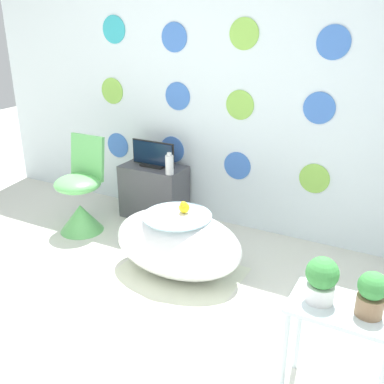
{
  "coord_description": "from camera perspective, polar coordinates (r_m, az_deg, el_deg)",
  "views": [
    {
      "loc": [
        1.73,
        -1.39,
        1.82
      ],
      "look_at": [
        0.44,
        1.02,
        0.74
      ],
      "focal_mm": 42.0,
      "sensor_mm": 36.0,
      "label": 1
    }
  ],
  "objects": [
    {
      "name": "potted_plant_right",
      "position": [
        2.18,
        21.83,
        -11.89
      ],
      "size": [
        0.13,
        0.13,
        0.22
      ],
      "color": "#8C6B4C",
      "rests_on": "side_table"
    },
    {
      "name": "potted_plant_left",
      "position": [
        2.2,
        16.14,
        -10.55
      ],
      "size": [
        0.15,
        0.15,
        0.23
      ],
      "color": "white",
      "rests_on": "side_table"
    },
    {
      "name": "tv_cabinet",
      "position": [
        4.26,
        -4.84,
        0.05
      ],
      "size": [
        0.6,
        0.33,
        0.51
      ],
      "color": "#4C4C51",
      "rests_on": "ground_plane"
    },
    {
      "name": "rug",
      "position": [
        3.37,
        -2.43,
        -10.98
      ],
      "size": [
        0.91,
        0.83,
        0.01
      ],
      "color": "silver",
      "rests_on": "ground_plane"
    },
    {
      "name": "rubber_duck",
      "position": [
        3.22,
        -1.02,
        -1.93
      ],
      "size": [
        0.08,
        0.09,
        0.09
      ],
      "color": "yellow",
      "rests_on": "bathtub"
    },
    {
      "name": "tv",
      "position": [
        4.14,
        -4.98,
        4.64
      ],
      "size": [
        0.44,
        0.12,
        0.24
      ],
      "color": "black",
      "rests_on": "tv_cabinet"
    },
    {
      "name": "vase",
      "position": [
        3.92,
        -2.88,
        3.51
      ],
      "size": [
        0.07,
        0.07,
        0.2
      ],
      "color": "white",
      "rests_on": "tv_cabinet"
    },
    {
      "name": "chair",
      "position": [
        4.08,
        -13.99,
        -1.14
      ],
      "size": [
        0.41,
        0.41,
        0.85
      ],
      "color": "#66C166",
      "rests_on": "ground_plane"
    },
    {
      "name": "bathtub",
      "position": [
        3.34,
        -1.84,
        -6.49
      ],
      "size": [
        1.0,
        0.61,
        0.49
      ],
      "color": "white",
      "rests_on": "ground_plane"
    },
    {
      "name": "side_table",
      "position": [
        2.33,
        18.29,
        -15.95
      ],
      "size": [
        0.49,
        0.31,
        0.56
      ],
      "color": "silver",
      "rests_on": "ground_plane"
    },
    {
      "name": "wall_back_dotted",
      "position": [
        3.96,
        2.17,
        14.1
      ],
      "size": [
        4.8,
        0.05,
        2.6
      ],
      "color": "white",
      "rests_on": "ground_plane"
    },
    {
      "name": "ground_plane",
      "position": [
        2.87,
        -18.62,
        -19.09
      ],
      "size": [
        12.0,
        12.0,
        0.0
      ],
      "primitive_type": "plane",
      "color": "silver"
    }
  ]
}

